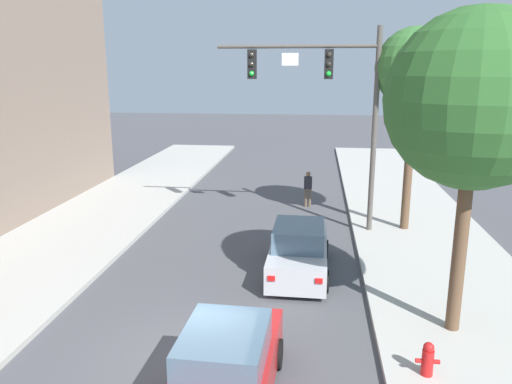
{
  "coord_description": "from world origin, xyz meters",
  "views": [
    {
      "loc": [
        2.48,
        -9.37,
        6.2
      ],
      "look_at": [
        0.45,
        7.48,
        2.0
      ],
      "focal_mm": 35.29,
      "sensor_mm": 36.0,
      "label": 1
    }
  ],
  "objects_px": {
    "street_tree_nearest": "(475,101)",
    "car_lead_silver": "(299,251)",
    "street_tree_second": "(416,70)",
    "pedestrian_crossing_road": "(308,187)",
    "car_following_red": "(226,370)",
    "fire_hydrant": "(428,359)",
    "traffic_signal_mast": "(331,93)"
  },
  "relations": [
    {
      "from": "car_following_red",
      "to": "street_tree_nearest",
      "type": "relative_size",
      "value": 0.58
    },
    {
      "from": "car_following_red",
      "to": "street_tree_second",
      "type": "bearing_deg",
      "value": 65.44
    },
    {
      "from": "pedestrian_crossing_road",
      "to": "street_tree_nearest",
      "type": "height_order",
      "value": "street_tree_nearest"
    },
    {
      "from": "street_tree_second",
      "to": "car_following_red",
      "type": "bearing_deg",
      "value": -114.56
    },
    {
      "from": "car_lead_silver",
      "to": "pedestrian_crossing_road",
      "type": "bearing_deg",
      "value": 89.09
    },
    {
      "from": "car_lead_silver",
      "to": "street_tree_nearest",
      "type": "relative_size",
      "value": 0.58
    },
    {
      "from": "street_tree_nearest",
      "to": "car_lead_silver",
      "type": "bearing_deg",
      "value": 139.27
    },
    {
      "from": "car_following_red",
      "to": "fire_hydrant",
      "type": "distance_m",
      "value": 4.09
    },
    {
      "from": "car_lead_silver",
      "to": "fire_hydrant",
      "type": "height_order",
      "value": "car_lead_silver"
    },
    {
      "from": "car_following_red",
      "to": "pedestrian_crossing_road",
      "type": "xyz_separation_m",
      "value": [
        1.24,
        14.23,
        0.19
      ]
    },
    {
      "from": "car_lead_silver",
      "to": "car_following_red",
      "type": "relative_size",
      "value": 0.99
    },
    {
      "from": "street_tree_nearest",
      "to": "street_tree_second",
      "type": "distance_m",
      "value": 7.83
    },
    {
      "from": "street_tree_nearest",
      "to": "street_tree_second",
      "type": "height_order",
      "value": "street_tree_second"
    },
    {
      "from": "car_lead_silver",
      "to": "pedestrian_crossing_road",
      "type": "distance_m",
      "value": 7.77
    },
    {
      "from": "traffic_signal_mast",
      "to": "car_lead_silver",
      "type": "relative_size",
      "value": 1.76
    },
    {
      "from": "car_lead_silver",
      "to": "pedestrian_crossing_road",
      "type": "xyz_separation_m",
      "value": [
        0.12,
        7.77,
        0.19
      ]
    },
    {
      "from": "pedestrian_crossing_road",
      "to": "fire_hydrant",
      "type": "distance_m",
      "value": 13.31
    },
    {
      "from": "car_following_red",
      "to": "car_lead_silver",
      "type": "bearing_deg",
      "value": 80.24
    },
    {
      "from": "car_lead_silver",
      "to": "fire_hydrant",
      "type": "bearing_deg",
      "value": -62.07
    },
    {
      "from": "pedestrian_crossing_road",
      "to": "car_following_red",
      "type": "bearing_deg",
      "value": -94.96
    },
    {
      "from": "car_lead_silver",
      "to": "street_tree_second",
      "type": "xyz_separation_m",
      "value": [
        3.92,
        4.55,
        5.41
      ]
    },
    {
      "from": "car_following_red",
      "to": "street_tree_second",
      "type": "relative_size",
      "value": 0.57
    },
    {
      "from": "traffic_signal_mast",
      "to": "pedestrian_crossing_road",
      "type": "distance_m",
      "value": 5.71
    },
    {
      "from": "traffic_signal_mast",
      "to": "car_following_red",
      "type": "relative_size",
      "value": 1.75
    },
    {
      "from": "car_lead_silver",
      "to": "street_tree_nearest",
      "type": "xyz_separation_m",
      "value": [
        3.78,
        -3.26,
        4.79
      ]
    },
    {
      "from": "car_following_red",
      "to": "street_tree_nearest",
      "type": "distance_m",
      "value": 7.56
    },
    {
      "from": "traffic_signal_mast",
      "to": "car_following_red",
      "type": "bearing_deg",
      "value": -100.74
    },
    {
      "from": "street_tree_second",
      "to": "traffic_signal_mast",
      "type": "bearing_deg",
      "value": -173.69
    },
    {
      "from": "street_tree_nearest",
      "to": "street_tree_second",
      "type": "relative_size",
      "value": 0.98
    },
    {
      "from": "street_tree_nearest",
      "to": "street_tree_second",
      "type": "bearing_deg",
      "value": 88.98
    },
    {
      "from": "fire_hydrant",
      "to": "street_tree_nearest",
      "type": "distance_m",
      "value": 5.49
    },
    {
      "from": "traffic_signal_mast",
      "to": "fire_hydrant",
      "type": "xyz_separation_m",
      "value": [
        1.88,
        -9.48,
        -4.8
      ]
    }
  ]
}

